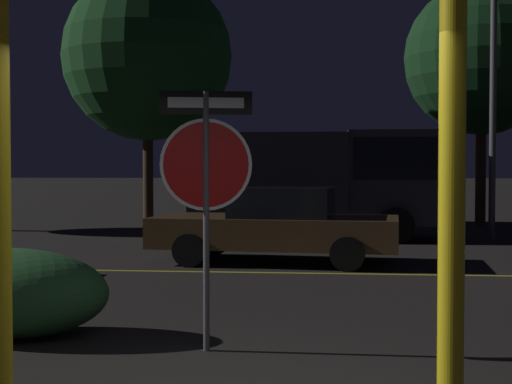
% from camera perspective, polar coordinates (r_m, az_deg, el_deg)
% --- Properties ---
extents(road_center_stripe, '(38.34, 0.12, 0.01)m').
position_cam_1_polar(road_center_stripe, '(12.00, 2.61, -6.48)').
color(road_center_stripe, gold).
rests_on(road_center_stripe, ground_plane).
extents(stop_sign, '(0.87, 0.20, 2.48)m').
position_cam_1_polar(stop_sign, '(6.79, -4.01, 2.01)').
color(stop_sign, '#4C4C51').
rests_on(stop_sign, ground_plane).
extents(yellow_pole_right, '(0.15, 0.15, 2.94)m').
position_cam_1_polar(yellow_pole_right, '(4.13, 15.37, -1.99)').
color(yellow_pole_right, yellow).
rests_on(yellow_pole_right, ground_plane).
extents(hedge_bush_1, '(2.07, 1.17, 0.93)m').
position_cam_1_polar(hedge_bush_1, '(7.84, -19.07, -7.64)').
color(hedge_bush_1, '#2D6633').
rests_on(hedge_bush_1, ground_plane).
extents(passing_car_2, '(4.73, 2.37, 1.40)m').
position_cam_1_polar(passing_car_2, '(13.27, 1.70, -2.66)').
color(passing_car_2, brown).
rests_on(passing_car_2, ground_plane).
extents(delivery_truck, '(6.20, 2.63, 2.66)m').
position_cam_1_polar(delivery_truck, '(17.88, 5.55, 1.24)').
color(delivery_truck, '#2D2D33').
rests_on(delivery_truck, ground_plane).
extents(street_lamp, '(0.55, 0.55, 7.54)m').
position_cam_1_polar(street_lamp, '(18.67, 18.49, 12.83)').
color(street_lamp, '#4C4C51').
rests_on(street_lamp, ground_plane).
extents(tree_1, '(5.23, 5.23, 7.84)m').
position_cam_1_polar(tree_1, '(22.64, -8.67, 10.66)').
color(tree_1, '#422D1E').
rests_on(tree_1, ground_plane).
extents(tree_2, '(4.74, 4.74, 7.53)m').
position_cam_1_polar(tree_2, '(23.35, 17.62, 10.15)').
color(tree_2, '#422D1E').
rests_on(tree_2, ground_plane).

